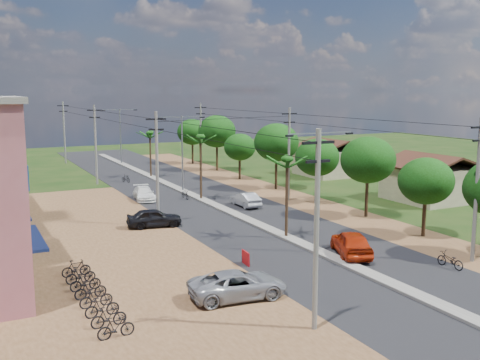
{
  "coord_description": "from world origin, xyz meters",
  "views": [
    {
      "loc": [
        -20.6,
        -29.78,
        10.59
      ],
      "look_at": [
        0.59,
        12.68,
        3.0
      ],
      "focal_mm": 42.0,
      "sensor_mm": 36.0,
      "label": 1
    }
  ],
  "objects_px": {
    "car_parked_silver": "(238,285)",
    "parked_scooter_row": "(93,294)",
    "car_red_near": "(351,244)",
    "car_parked_dark": "(154,218)",
    "car_white_far": "(144,194)",
    "moto_rider_east": "(450,261)",
    "roadside_sign": "(246,258)",
    "car_silver_mid": "(245,200)"
  },
  "relations": [
    {
      "from": "car_parked_dark",
      "to": "roadside_sign",
      "type": "xyz_separation_m",
      "value": [
        2.0,
        -11.81,
        -0.29
      ]
    },
    {
      "from": "moto_rider_east",
      "to": "car_parked_dark",
      "type": "bearing_deg",
      "value": -59.47
    },
    {
      "from": "car_white_far",
      "to": "car_parked_dark",
      "type": "height_order",
      "value": "car_parked_dark"
    },
    {
      "from": "car_parked_dark",
      "to": "car_silver_mid",
      "type": "bearing_deg",
      "value": -60.2
    },
    {
      "from": "car_parked_silver",
      "to": "parked_scooter_row",
      "type": "height_order",
      "value": "car_parked_silver"
    },
    {
      "from": "car_parked_silver",
      "to": "car_parked_dark",
      "type": "height_order",
      "value": "car_parked_dark"
    },
    {
      "from": "car_red_near",
      "to": "roadside_sign",
      "type": "height_order",
      "value": "car_red_near"
    },
    {
      "from": "car_white_far",
      "to": "car_parked_dark",
      "type": "bearing_deg",
      "value": -94.49
    },
    {
      "from": "car_white_far",
      "to": "parked_scooter_row",
      "type": "relative_size",
      "value": 0.45
    },
    {
      "from": "car_silver_mid",
      "to": "roadside_sign",
      "type": "relative_size",
      "value": 3.73
    },
    {
      "from": "roadside_sign",
      "to": "parked_scooter_row",
      "type": "height_order",
      "value": "parked_scooter_row"
    },
    {
      "from": "moto_rider_east",
      "to": "roadside_sign",
      "type": "height_order",
      "value": "moto_rider_east"
    },
    {
      "from": "parked_scooter_row",
      "to": "car_parked_silver",
      "type": "bearing_deg",
      "value": -21.47
    },
    {
      "from": "car_red_near",
      "to": "car_parked_dark",
      "type": "relative_size",
      "value": 1.13
    },
    {
      "from": "car_silver_mid",
      "to": "car_parked_dark",
      "type": "height_order",
      "value": "car_parked_dark"
    },
    {
      "from": "car_parked_silver",
      "to": "roadside_sign",
      "type": "height_order",
      "value": "car_parked_silver"
    },
    {
      "from": "car_white_far",
      "to": "car_parked_silver",
      "type": "height_order",
      "value": "car_parked_silver"
    },
    {
      "from": "car_parked_dark",
      "to": "parked_scooter_row",
      "type": "relative_size",
      "value": 0.44
    },
    {
      "from": "car_white_far",
      "to": "car_silver_mid",
      "type": "bearing_deg",
      "value": -35.2
    },
    {
      "from": "car_silver_mid",
      "to": "moto_rider_east",
      "type": "distance_m",
      "value": 21.81
    },
    {
      "from": "car_white_far",
      "to": "car_parked_dark",
      "type": "distance_m",
      "value": 11.16
    },
    {
      "from": "car_silver_mid",
      "to": "moto_rider_east",
      "type": "height_order",
      "value": "car_silver_mid"
    },
    {
      "from": "parked_scooter_row",
      "to": "roadside_sign",
      "type": "bearing_deg",
      "value": 12.28
    },
    {
      "from": "roadside_sign",
      "to": "parked_scooter_row",
      "type": "xyz_separation_m",
      "value": [
        -9.69,
        -2.11,
        0.06
      ]
    },
    {
      "from": "roadside_sign",
      "to": "parked_scooter_row",
      "type": "bearing_deg",
      "value": -163.95
    },
    {
      "from": "moto_rider_east",
      "to": "car_silver_mid",
      "type": "bearing_deg",
      "value": -87.64
    },
    {
      "from": "car_white_far",
      "to": "car_parked_silver",
      "type": "xyz_separation_m",
      "value": [
        -3.39,
        -27.47,
        0.07
      ]
    },
    {
      "from": "car_red_near",
      "to": "car_parked_silver",
      "type": "height_order",
      "value": "car_red_near"
    },
    {
      "from": "parked_scooter_row",
      "to": "car_parked_dark",
      "type": "bearing_deg",
      "value": 61.08
    },
    {
      "from": "parked_scooter_row",
      "to": "moto_rider_east",
      "type": "bearing_deg",
      "value": -10.97
    },
    {
      "from": "car_parked_silver",
      "to": "parked_scooter_row",
      "type": "xyz_separation_m",
      "value": [
        -6.8,
        2.67,
        -0.21
      ]
    },
    {
      "from": "car_silver_mid",
      "to": "roadside_sign",
      "type": "height_order",
      "value": "car_silver_mid"
    },
    {
      "from": "roadside_sign",
      "to": "car_white_far",
      "type": "bearing_deg",
      "value": 92.51
    },
    {
      "from": "car_red_near",
      "to": "car_parked_dark",
      "type": "height_order",
      "value": "car_red_near"
    },
    {
      "from": "car_red_near",
      "to": "car_white_far",
      "type": "relative_size",
      "value": 1.1
    },
    {
      "from": "car_parked_dark",
      "to": "roadside_sign",
      "type": "distance_m",
      "value": 11.98
    },
    {
      "from": "parked_scooter_row",
      "to": "car_red_near",
      "type": "bearing_deg",
      "value": 2.78
    },
    {
      "from": "car_silver_mid",
      "to": "car_white_far",
      "type": "height_order",
      "value": "car_silver_mid"
    },
    {
      "from": "car_red_near",
      "to": "car_parked_dark",
      "type": "xyz_separation_m",
      "value": [
        -9.0,
        13.1,
        -0.09
      ]
    },
    {
      "from": "car_white_far",
      "to": "roadside_sign",
      "type": "relative_size",
      "value": 4.11
    },
    {
      "from": "parked_scooter_row",
      "to": "car_silver_mid",
      "type": "bearing_deg",
      "value": 45.08
    },
    {
      "from": "car_red_near",
      "to": "moto_rider_east",
      "type": "bearing_deg",
      "value": 151.24
    }
  ]
}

